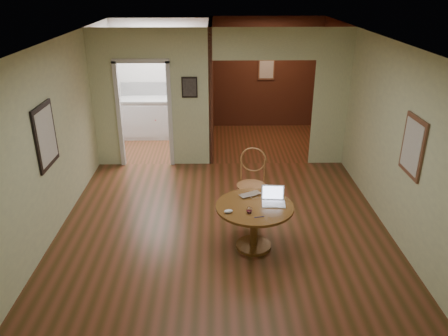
{
  "coord_description": "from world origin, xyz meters",
  "views": [
    {
      "loc": [
        -0.1,
        -5.79,
        3.53
      ],
      "look_at": [
        0.01,
        -0.2,
        1.08
      ],
      "focal_mm": 35.0,
      "sensor_mm": 36.0,
      "label": 1
    }
  ],
  "objects_px": {
    "chair": "(252,178)",
    "open_laptop": "(273,198)",
    "dining_table": "(254,217)",
    "closed_laptop": "(252,196)"
  },
  "relations": [
    {
      "from": "dining_table",
      "to": "open_laptop",
      "type": "bearing_deg",
      "value": 18.36
    },
    {
      "from": "chair",
      "to": "closed_laptop",
      "type": "distance_m",
      "value": 0.78
    },
    {
      "from": "dining_table",
      "to": "closed_laptop",
      "type": "xyz_separation_m",
      "value": [
        -0.02,
        0.26,
        0.19
      ]
    },
    {
      "from": "dining_table",
      "to": "open_laptop",
      "type": "height_order",
      "value": "open_laptop"
    },
    {
      "from": "chair",
      "to": "open_laptop",
      "type": "distance_m",
      "value": 0.98
    },
    {
      "from": "dining_table",
      "to": "closed_laptop",
      "type": "relative_size",
      "value": 3.37
    },
    {
      "from": "chair",
      "to": "closed_laptop",
      "type": "bearing_deg",
      "value": -83.22
    },
    {
      "from": "dining_table",
      "to": "open_laptop",
      "type": "xyz_separation_m",
      "value": [
        0.26,
        0.09,
        0.24
      ]
    },
    {
      "from": "open_laptop",
      "to": "closed_laptop",
      "type": "xyz_separation_m",
      "value": [
        -0.28,
        0.17,
        -0.05
      ]
    },
    {
      "from": "open_laptop",
      "to": "closed_laptop",
      "type": "bearing_deg",
      "value": 152.58
    }
  ]
}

